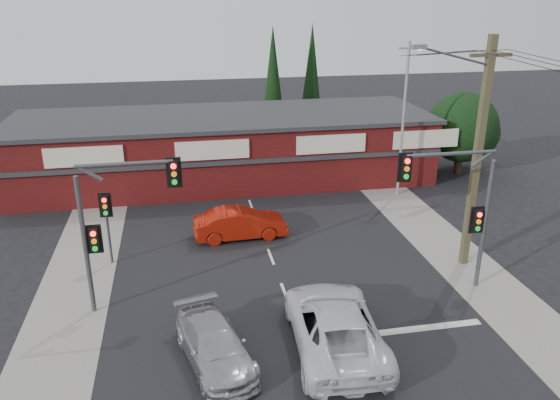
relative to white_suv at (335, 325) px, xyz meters
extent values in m
plane|color=black|center=(-0.98, 1.90, -0.86)|extent=(120.00, 120.00, 0.00)
cube|color=black|center=(-0.98, 6.90, -0.86)|extent=(14.00, 70.00, 0.01)
cube|color=gray|center=(-9.48, 6.90, -0.85)|extent=(3.00, 70.00, 0.02)
cube|color=gray|center=(7.52, 6.90, -0.85)|extent=(3.00, 70.00, 0.02)
cube|color=silver|center=(2.52, 0.40, -0.85)|extent=(6.50, 0.35, 0.01)
imported|color=silver|center=(0.00, 0.00, 0.00)|extent=(3.30, 6.41, 1.73)
imported|color=#A7AAAD|center=(-4.12, -0.11, -0.20)|extent=(2.88, 4.89, 1.33)
imported|color=#9B1809|center=(-2.09, 9.52, -0.11)|extent=(4.66, 1.79, 1.51)
cube|color=silver|center=(-0.98, 0.48, -0.85)|extent=(0.12, 1.60, 0.01)
cube|color=silver|center=(-0.98, 3.80, -0.85)|extent=(0.12, 1.60, 0.01)
cube|color=silver|center=(-0.98, 7.11, -0.85)|extent=(0.12, 1.60, 0.01)
cube|color=silver|center=(-0.98, 10.43, -0.85)|extent=(0.12, 1.60, 0.01)
cube|color=silver|center=(-0.98, 13.75, -0.85)|extent=(0.12, 1.60, 0.01)
cube|color=silver|center=(-0.98, 17.06, -0.85)|extent=(0.12, 1.60, 0.01)
cube|color=silver|center=(-0.98, 20.38, -0.85)|extent=(0.12, 1.60, 0.01)
cube|color=#440D0E|center=(-1.98, 18.90, 1.14)|extent=(26.00, 8.00, 4.00)
cube|color=#2D2D30|center=(-1.98, 18.90, 3.24)|extent=(26.40, 8.40, 0.25)
cube|color=beige|center=(-9.98, 14.85, 2.24)|extent=(4.20, 0.12, 1.10)
cube|color=beige|center=(-2.98, 14.85, 2.24)|extent=(4.20, 0.12, 1.10)
cube|color=beige|center=(4.02, 14.85, 2.24)|extent=(4.20, 0.12, 1.10)
cube|color=beige|center=(10.02, 14.85, 2.24)|extent=(4.20, 0.12, 1.10)
cube|color=#2D2D30|center=(-1.98, 14.80, 1.44)|extent=(26.00, 0.15, 0.25)
cylinder|color=#2D2116|center=(13.52, 16.90, 0.04)|extent=(0.50, 0.50, 1.80)
sphere|color=black|center=(13.52, 16.90, 2.34)|extent=(4.60, 4.60, 4.60)
sphere|color=black|center=(15.02, 17.90, 1.64)|extent=(3.40, 3.40, 3.40)
sphere|color=black|center=(12.22, 18.30, 1.44)|extent=(2.80, 2.80, 2.80)
cylinder|color=#2D2116|center=(2.52, 25.90, 0.14)|extent=(0.24, 0.24, 2.00)
cone|color=black|center=(2.52, 25.90, 4.64)|extent=(1.80, 1.80, 7.50)
cylinder|color=#2D2116|center=(6.02, 27.90, 0.14)|extent=(0.24, 0.24, 2.00)
cone|color=black|center=(6.02, 27.90, 4.64)|extent=(1.80, 1.80, 7.50)
cylinder|color=#47494C|center=(-8.48, 3.90, 1.89)|extent=(0.18, 0.18, 5.50)
cylinder|color=#47494C|center=(-6.78, 3.90, 4.99)|extent=(3.40, 0.14, 0.14)
cylinder|color=#47494C|center=(-7.97, 3.90, 4.69)|extent=(0.82, 0.14, 0.63)
cube|color=black|center=(-5.08, 3.90, 4.54)|extent=(0.32, 0.22, 0.95)
cube|color=black|center=(-5.08, 3.97, 4.54)|extent=(0.55, 0.04, 1.15)
cylinder|color=#FF0C07|center=(-5.08, 3.77, 4.84)|extent=(0.20, 0.06, 0.20)
cylinder|color=orange|center=(-5.08, 3.77, 4.54)|extent=(0.20, 0.06, 0.20)
cylinder|color=#0CE526|center=(-5.08, 3.77, 4.24)|extent=(0.20, 0.06, 0.20)
cube|color=black|center=(-8.13, 3.90, 2.14)|extent=(0.32, 0.22, 0.95)
cube|color=black|center=(-8.13, 3.97, 2.14)|extent=(0.55, 0.04, 1.15)
cylinder|color=#FF0C07|center=(-8.13, 3.77, 2.44)|extent=(0.20, 0.06, 0.20)
cylinder|color=orange|center=(-8.13, 3.77, 2.14)|extent=(0.20, 0.06, 0.20)
cylinder|color=#0CE526|center=(-8.13, 3.77, 1.84)|extent=(0.20, 0.06, 0.20)
cylinder|color=#47494C|center=(7.02, 2.90, 1.89)|extent=(0.18, 0.18, 5.50)
cylinder|color=#47494C|center=(5.22, 2.90, 4.99)|extent=(3.60, 0.14, 0.14)
cylinder|color=#47494C|center=(6.48, 2.90, 4.69)|extent=(0.82, 0.14, 0.63)
cube|color=black|center=(3.42, 2.90, 4.54)|extent=(0.32, 0.22, 0.95)
cube|color=black|center=(3.42, 2.97, 4.54)|extent=(0.55, 0.04, 1.15)
cylinder|color=#FF0C07|center=(3.42, 2.77, 4.84)|extent=(0.20, 0.06, 0.20)
cylinder|color=orange|center=(3.42, 2.77, 4.54)|extent=(0.20, 0.06, 0.20)
cylinder|color=#0CE526|center=(3.42, 2.77, 4.24)|extent=(0.20, 0.06, 0.20)
cube|color=black|center=(6.67, 2.90, 2.14)|extent=(0.32, 0.22, 0.95)
cube|color=black|center=(6.67, 2.97, 2.14)|extent=(0.55, 0.04, 1.15)
cylinder|color=#FF0C07|center=(6.67, 2.77, 2.44)|extent=(0.20, 0.06, 0.20)
cylinder|color=orange|center=(6.67, 2.77, 2.14)|extent=(0.20, 0.06, 0.20)
cylinder|color=#0CE526|center=(6.67, 2.77, 1.84)|extent=(0.20, 0.06, 0.20)
cylinder|color=#47494C|center=(-8.18, 7.90, 0.64)|extent=(0.12, 0.12, 3.00)
cube|color=black|center=(-8.18, 7.90, 1.94)|extent=(0.32, 0.22, 0.95)
cube|color=black|center=(-8.18, 7.97, 1.94)|extent=(0.55, 0.04, 1.15)
cylinder|color=#FF0C07|center=(-8.18, 7.77, 2.24)|extent=(0.20, 0.06, 0.20)
cylinder|color=orange|center=(-8.18, 7.77, 1.94)|extent=(0.20, 0.06, 0.20)
cylinder|color=#0CE526|center=(-8.18, 7.77, 1.64)|extent=(0.20, 0.06, 0.20)
cube|color=brown|center=(7.52, 4.90, 4.14)|extent=(0.30, 0.30, 10.00)
cube|color=brown|center=(7.52, 4.90, 8.34)|extent=(1.80, 0.14, 0.14)
cylinder|color=#47494C|center=(5.92, 4.75, 8.34)|extent=(3.23, 0.39, 0.89)
cube|color=slate|center=(4.32, 4.60, 8.74)|extent=(0.55, 0.25, 0.18)
cylinder|color=silver|center=(4.32, 4.60, 8.64)|extent=(0.28, 0.28, 0.05)
cylinder|color=gray|center=(8.02, 13.90, 3.64)|extent=(0.16, 0.16, 9.00)
cube|color=gray|center=(8.02, 13.90, 7.74)|extent=(1.20, 0.10, 0.10)
cylinder|color=black|center=(7.18, 9.40, 7.94)|extent=(0.73, 9.01, 1.22)
cylinder|color=black|center=(7.77, 9.40, 7.94)|extent=(0.52, 9.00, 1.22)
cylinder|color=black|center=(8.37, 9.40, 7.94)|extent=(0.31, 9.00, 1.22)
camera|label=1|loc=(-4.83, -15.28, 10.73)|focal=35.00mm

